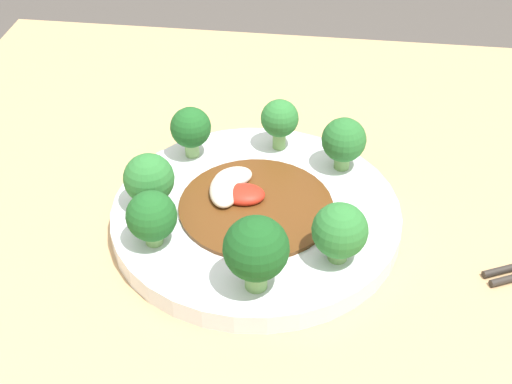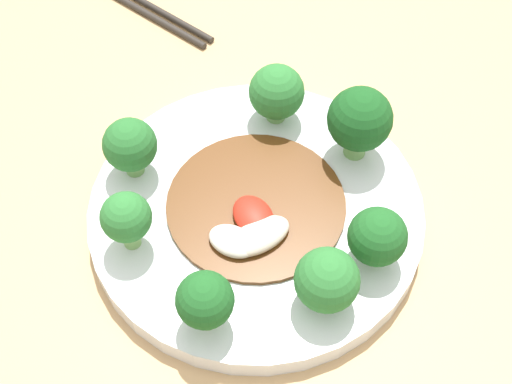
# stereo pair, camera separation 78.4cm
# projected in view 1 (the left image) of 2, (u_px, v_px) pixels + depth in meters

# --- Properties ---
(plate) EXTENTS (0.29, 0.29, 0.02)m
(plate) POSITION_uv_depth(u_px,v_px,m) (256.00, 216.00, 0.71)
(plate) COLOR silver
(plate) RESTS_ON table
(broccoli_southeast) EXTENTS (0.04, 0.04, 0.06)m
(broccoli_southeast) POSITION_uv_depth(u_px,v_px,m) (191.00, 128.00, 0.75)
(broccoli_southeast) COLOR #89B76B
(broccoli_southeast) RESTS_ON plate
(broccoli_northeast) EXTENTS (0.05, 0.05, 0.06)m
(broccoli_northeast) POSITION_uv_depth(u_px,v_px,m) (152.00, 217.00, 0.64)
(broccoli_northeast) COLOR #7AAD5B
(broccoli_northeast) RESTS_ON plate
(broccoli_south) EXTENTS (0.04, 0.04, 0.06)m
(broccoli_south) POSITION_uv_depth(u_px,v_px,m) (280.00, 120.00, 0.76)
(broccoli_south) COLOR #7AAD5B
(broccoli_south) RESTS_ON plate
(broccoli_east) EXTENTS (0.05, 0.05, 0.06)m
(broccoli_east) POSITION_uv_depth(u_px,v_px,m) (149.00, 179.00, 0.69)
(broccoli_east) COLOR #89B76B
(broccoli_east) RESTS_ON plate
(broccoli_southwest) EXTENTS (0.05, 0.05, 0.06)m
(broccoli_southwest) POSITION_uv_depth(u_px,v_px,m) (344.00, 141.00, 0.73)
(broccoli_southwest) COLOR #70A356
(broccoli_southwest) RESTS_ON plate
(broccoli_northwest) EXTENTS (0.05, 0.05, 0.06)m
(broccoli_northwest) POSITION_uv_depth(u_px,v_px,m) (340.00, 231.00, 0.62)
(broccoli_northwest) COLOR #70A356
(broccoli_northwest) RESTS_ON plate
(broccoli_north) EXTENTS (0.06, 0.06, 0.07)m
(broccoli_north) POSITION_uv_depth(u_px,v_px,m) (256.00, 250.00, 0.59)
(broccoli_north) COLOR #70A356
(broccoli_north) RESTS_ON plate
(stirfry_center) EXTENTS (0.15, 0.15, 0.02)m
(stirfry_center) POSITION_uv_depth(u_px,v_px,m) (247.00, 199.00, 0.70)
(stirfry_center) COLOR #5B3314
(stirfry_center) RESTS_ON plate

